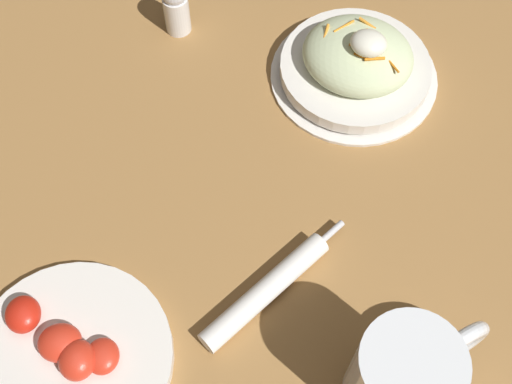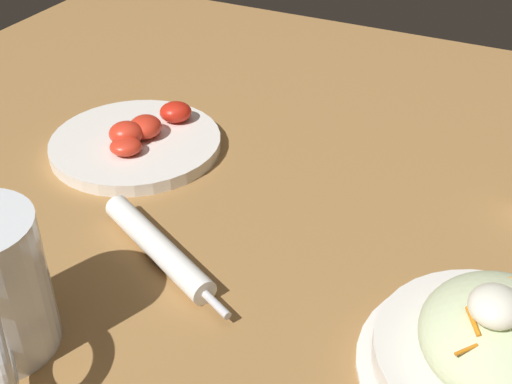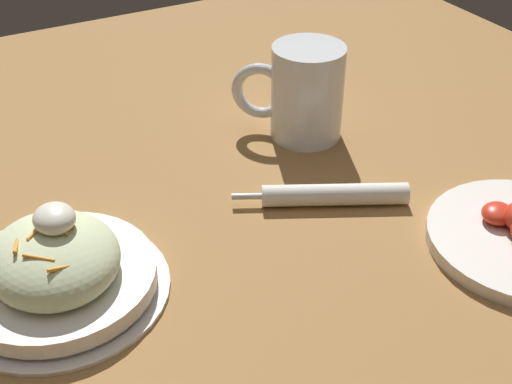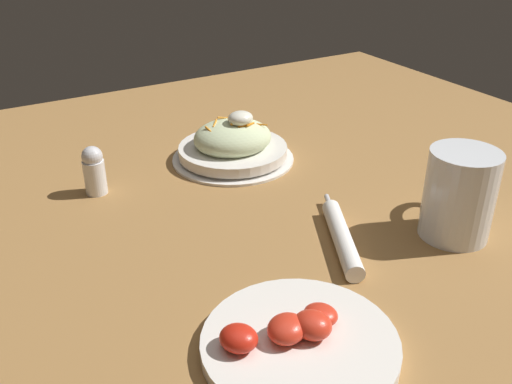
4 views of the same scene
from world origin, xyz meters
name	(u,v)px [view 1 (image 1 of 4)]	position (x,y,z in m)	size (l,w,h in m)	color
ground_plane	(304,207)	(0.00, 0.00, 0.00)	(1.43, 1.43, 0.00)	#9E703D
salad_plate	(360,64)	(0.00, 0.21, 0.03)	(0.22, 0.22, 0.10)	white
beer_mug	(402,379)	(0.15, -0.18, 0.06)	(0.12, 0.13, 0.13)	white
napkin_roll	(266,290)	(-0.01, -0.12, 0.01)	(0.11, 0.20, 0.03)	white
tomato_plate	(70,356)	(-0.17, -0.26, 0.01)	(0.22, 0.22, 0.04)	white
salt_shaker	(176,7)	(-0.26, 0.21, 0.04)	(0.04, 0.04, 0.08)	white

